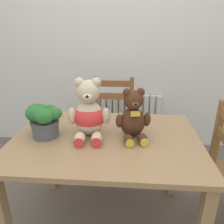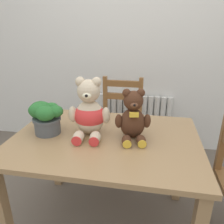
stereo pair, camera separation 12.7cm
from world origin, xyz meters
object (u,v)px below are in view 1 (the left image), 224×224
Objects in this scene: wooden_chair_behind at (113,125)px; potted_plant at (43,119)px; teddy_bear_right at (133,117)px; teddy_bear_left at (89,113)px.

potted_plant is (-0.37, -0.74, 0.38)m from wooden_chair_behind.
potted_plant is at bearing 63.43° from wooden_chair_behind.
teddy_bear_right reaches higher than wooden_chair_behind.
potted_plant is (-0.28, -0.03, -0.03)m from teddy_bear_left.
teddy_bear_right reaches higher than potted_plant.
teddy_bear_right is at bearing 2.94° from potted_plant.
teddy_bear_left reaches higher than wooden_chair_behind.
teddy_bear_right is at bearing 103.91° from wooden_chair_behind.
teddy_bear_right is 0.54m from potted_plant.
teddy_bear_right is 1.30× the size of potted_plant.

